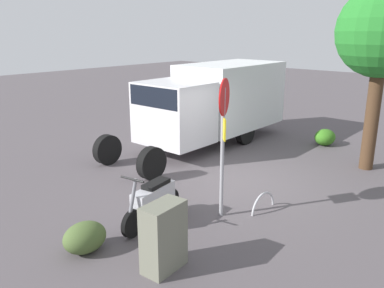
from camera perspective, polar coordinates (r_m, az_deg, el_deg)
The scene contains 9 objects.
ground_plane at distance 10.85m, azimuth 6.22°, elevation -4.89°, with size 60.00×60.00×0.00m, color #524B4F.
box_truck_near at distance 13.81m, azimuth 3.19°, elevation 6.40°, with size 7.42×2.27×2.73m.
motorcycle at distance 8.21m, azimuth -5.64°, elevation -8.08°, with size 1.80×0.62×1.20m.
stop_sign at distance 8.05m, azimuth 4.54°, elevation 2.45°, with size 0.71×0.33×2.97m.
street_tree at distance 11.98m, azimuth 25.84°, elevation 14.14°, with size 2.47×2.47×5.08m.
utility_cabinet at distance 6.71m, azimuth -4.11°, elevation -13.24°, with size 0.76×0.43×1.18m, color slate.
bike_rack_hoop at distance 9.11m, azimuth 10.20°, elevation -9.34°, with size 0.85×0.85×0.05m, color #B7B7BC.
shrub_near_sign at distance 14.51m, azimuth 18.64°, elevation 0.93°, with size 0.83×0.68×0.56m, color #37751E.
shrub_mid_verge at distance 7.57m, azimuth -15.22°, elevation -12.87°, with size 0.81×0.66×0.55m, color #475C2E.
Camera 1 is at (8.32, 5.79, 3.88)m, focal length 36.95 mm.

